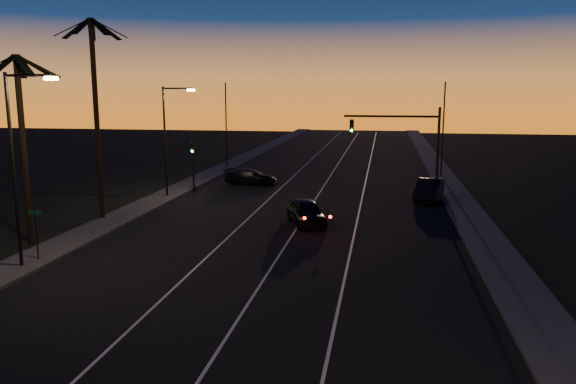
% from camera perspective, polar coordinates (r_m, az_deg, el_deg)
% --- Properties ---
extents(road, '(20.00, 170.00, 0.01)m').
position_cam_1_polar(road, '(34.17, 0.12, -3.59)').
color(road, black).
rests_on(road, ground).
extents(sidewalk_left, '(2.40, 170.00, 0.16)m').
position_cam_1_polar(sidewalk_left, '(37.63, -16.97, -2.63)').
color(sidewalk_left, '#353533').
rests_on(sidewalk_left, ground).
extents(sidewalk_right, '(2.40, 170.00, 0.16)m').
position_cam_1_polar(sidewalk_right, '(34.18, 19.02, -4.03)').
color(sidewalk_right, '#353533').
rests_on(sidewalk_right, ground).
extents(lane_stripe_left, '(0.12, 160.00, 0.01)m').
position_cam_1_polar(lane_stripe_left, '(34.78, -4.77, -3.36)').
color(lane_stripe_left, silver).
rests_on(lane_stripe_left, road).
extents(lane_stripe_mid, '(0.12, 160.00, 0.01)m').
position_cam_1_polar(lane_stripe_mid, '(34.09, 0.95, -3.60)').
color(lane_stripe_mid, silver).
rests_on(lane_stripe_mid, road).
extents(lane_stripe_right, '(0.12, 160.00, 0.01)m').
position_cam_1_polar(lane_stripe_right, '(33.76, 6.84, -3.82)').
color(lane_stripe_right, silver).
rests_on(lane_stripe_right, road).
extents(palm_mid, '(4.25, 4.16, 10.03)m').
position_cam_1_polar(palm_mid, '(32.68, -25.42, 5.88)').
color(palm_mid, black).
rests_on(palm_mid, ground).
extents(palm_far, '(4.25, 4.16, 12.53)m').
position_cam_1_polar(palm_far, '(37.21, -18.97, 8.83)').
color(palm_far, black).
rests_on(palm_far, ground).
extents(streetlight_left_near, '(2.55, 0.26, 9.00)m').
position_cam_1_polar(streetlight_left_near, '(28.06, -25.74, 3.37)').
color(streetlight_left_near, black).
rests_on(streetlight_left_near, ground).
extents(streetlight_left_far, '(2.55, 0.26, 8.50)m').
position_cam_1_polar(streetlight_left_far, '(43.93, -12.04, 5.96)').
color(streetlight_left_far, black).
rests_on(streetlight_left_far, ground).
extents(street_sign, '(0.70, 0.06, 2.60)m').
position_cam_1_polar(street_sign, '(29.52, -24.23, -3.45)').
color(street_sign, black).
rests_on(street_sign, ground).
extents(signal_mast, '(7.10, 0.41, 7.00)m').
position_cam_1_polar(signal_mast, '(42.87, 11.89, 5.50)').
color(signal_mast, black).
rests_on(signal_mast, ground).
extents(signal_post, '(0.28, 0.37, 4.20)m').
position_cam_1_polar(signal_post, '(45.57, -9.63, 3.45)').
color(signal_post, black).
rests_on(signal_post, ground).
extents(far_pole_left, '(0.14, 0.14, 9.00)m').
position_cam_1_polar(far_pole_left, '(60.14, -6.30, 6.70)').
color(far_pole_left, black).
rests_on(far_pole_left, ground).
extents(far_pole_right, '(0.14, 0.14, 9.00)m').
position_cam_1_polar(far_pole_right, '(55.11, 15.48, 6.07)').
color(far_pole_right, black).
rests_on(far_pole_right, ground).
extents(lead_car, '(3.49, 5.30, 1.54)m').
position_cam_1_polar(lead_car, '(34.82, 1.85, -2.03)').
color(lead_car, black).
rests_on(lead_car, road).
extents(right_car, '(2.68, 5.17, 1.62)m').
position_cam_1_polar(right_car, '(43.54, 14.14, 0.22)').
color(right_car, black).
rests_on(right_car, road).
extents(cross_car, '(4.79, 2.35, 1.34)m').
position_cam_1_polar(cross_car, '(49.55, -3.80, 1.54)').
color(cross_car, black).
rests_on(cross_car, road).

